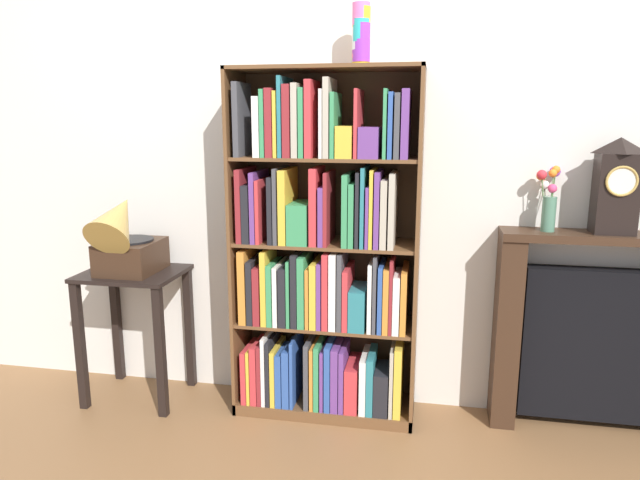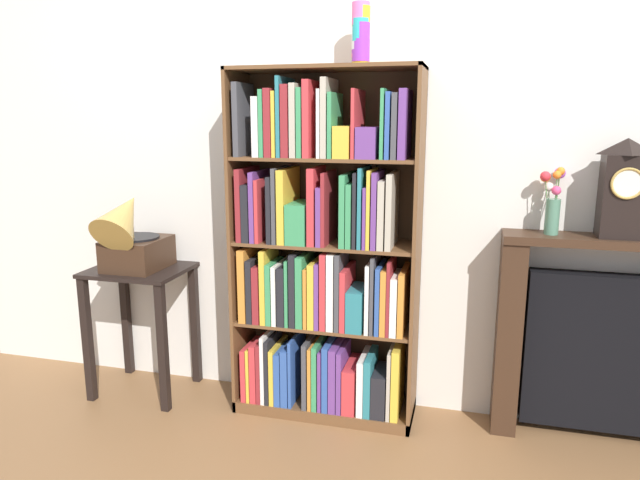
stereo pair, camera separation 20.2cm
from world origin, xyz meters
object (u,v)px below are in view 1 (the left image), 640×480
(flower_vase, at_px, (549,196))
(mantel_clock, at_px, (616,186))
(side_table_left, at_px, (135,307))
(fireplace_mantel, at_px, (599,335))
(gramophone, at_px, (125,238))
(cup_stack, at_px, (361,35))
(bookshelf, at_px, (323,265))

(flower_vase, bearing_deg, mantel_clock, -4.57)
(side_table_left, xyz_separation_m, fireplace_mantel, (2.45, 0.13, -0.03))
(side_table_left, bearing_deg, gramophone, -90.00)
(cup_stack, relative_size, mantel_clock, 0.63)
(mantel_clock, bearing_deg, side_table_left, -177.51)
(bookshelf, bearing_deg, cup_stack, 5.23)
(cup_stack, height_order, fireplace_mantel, cup_stack)
(cup_stack, relative_size, flower_vase, 0.91)
(cup_stack, distance_m, gramophone, 1.61)
(mantel_clock, bearing_deg, cup_stack, -177.47)
(bookshelf, relative_size, gramophone, 3.64)
(cup_stack, bearing_deg, flower_vase, 4.78)
(cup_stack, bearing_deg, gramophone, -174.93)
(bookshelf, relative_size, flower_vase, 5.75)
(side_table_left, xyz_separation_m, flower_vase, (2.16, 0.13, 0.66))
(gramophone, distance_m, fireplace_mantel, 2.49)
(bookshelf, distance_m, fireplace_mantel, 1.43)
(cup_stack, height_order, mantel_clock, cup_stack)
(flower_vase, bearing_deg, fireplace_mantel, -0.72)
(side_table_left, xyz_separation_m, gramophone, (0.00, -0.06, 0.40))
(bookshelf, xyz_separation_m, fireplace_mantel, (1.39, 0.09, -0.31))
(gramophone, xyz_separation_m, fireplace_mantel, (2.45, 0.18, -0.44))
(fireplace_mantel, bearing_deg, flower_vase, 179.28)
(mantel_clock, bearing_deg, flower_vase, 175.43)
(side_table_left, height_order, fireplace_mantel, fireplace_mantel)
(flower_vase, bearing_deg, side_table_left, -176.56)
(cup_stack, bearing_deg, fireplace_mantel, 3.46)
(cup_stack, xyz_separation_m, mantel_clock, (1.21, 0.05, -0.70))
(gramophone, distance_m, mantel_clock, 2.48)
(mantel_clock, bearing_deg, gramophone, -176.19)
(side_table_left, relative_size, gramophone, 1.49)
(cup_stack, height_order, flower_vase, cup_stack)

